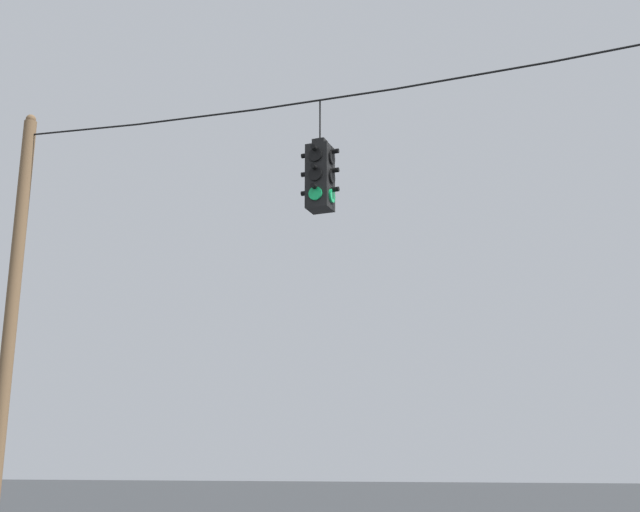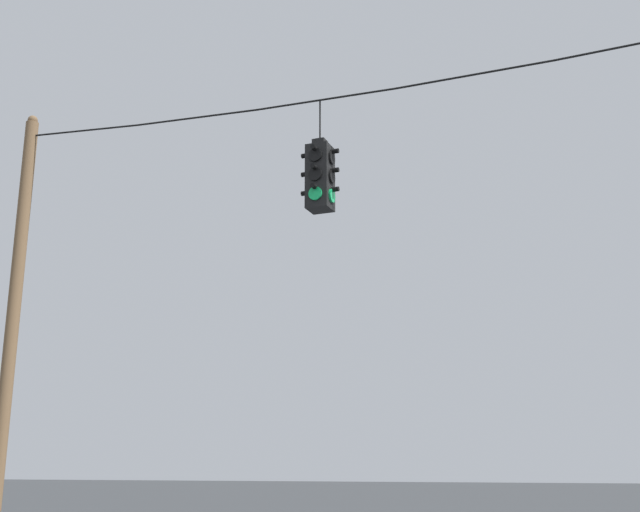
# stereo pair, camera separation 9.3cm
# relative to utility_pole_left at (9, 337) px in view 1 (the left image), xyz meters

# --- Properties ---
(utility_pole_left) EXTENTS (0.22, 0.22, 7.81)m
(utility_pole_left) POSITION_rel_utility_pole_left_xyz_m (0.00, 0.00, 0.00)
(utility_pole_left) COLOR brown
(utility_pole_left) RESTS_ON ground_plane
(span_wire) EXTENTS (15.42, 0.03, 0.36)m
(span_wire) POSITION_rel_utility_pole_left_xyz_m (7.71, 0.00, 3.32)
(span_wire) COLOR black
(traffic_light_near_left_pole) EXTENTS (0.58, 0.58, 1.72)m
(traffic_light_near_left_pole) POSITION_rel_utility_pole_left_xyz_m (5.43, 0.00, 2.02)
(traffic_light_near_left_pole) COLOR black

